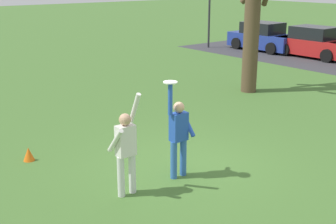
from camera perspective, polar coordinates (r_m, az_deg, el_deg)
ground_plane at (r=10.11m, az=2.22°, el=-6.94°), size 120.00×120.00×0.00m
person_catcher at (r=9.26m, az=1.37°, el=-2.69°), size 0.49×0.54×2.08m
person_defender at (r=8.53m, az=-5.40°, el=-4.51°), size 0.49×0.54×2.04m
frisbee_disc at (r=8.81m, az=0.29°, el=3.82°), size 0.28×0.28×0.02m
parked_car_blue at (r=26.67m, az=12.08°, el=9.28°), size 4.12×2.08×1.59m
parked_car_red at (r=25.01m, az=18.24°, el=8.33°), size 4.12×2.08×1.59m
lamppost_by_lot at (r=27.01m, az=5.31°, el=13.63°), size 0.28×0.28×4.26m
field_cone_orange at (r=10.84m, az=-17.34°, el=-5.14°), size 0.26×0.26×0.32m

